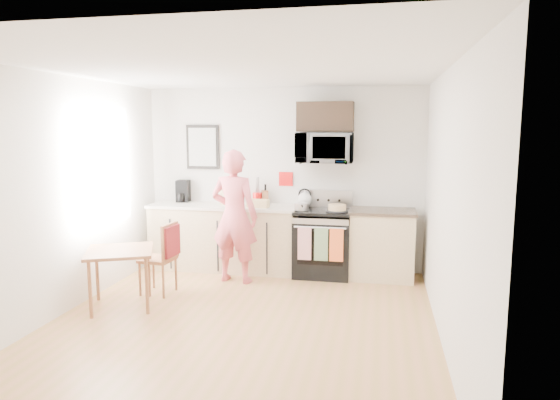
% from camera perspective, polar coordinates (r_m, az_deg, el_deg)
% --- Properties ---
extents(floor, '(4.60, 4.60, 0.00)m').
position_cam_1_polar(floor, '(5.35, -4.62, -14.12)').
color(floor, '#A47B3F').
rests_on(floor, ground).
extents(back_wall, '(4.00, 0.04, 2.60)m').
position_cam_1_polar(back_wall, '(7.22, 0.31, 2.44)').
color(back_wall, white).
rests_on(back_wall, floor).
extents(front_wall, '(4.00, 0.04, 2.60)m').
position_cam_1_polar(front_wall, '(2.90, -17.62, -6.75)').
color(front_wall, white).
rests_on(front_wall, floor).
extents(left_wall, '(0.04, 4.60, 2.60)m').
position_cam_1_polar(left_wall, '(5.87, -23.87, 0.39)').
color(left_wall, white).
rests_on(left_wall, floor).
extents(right_wall, '(0.04, 4.60, 2.60)m').
position_cam_1_polar(right_wall, '(4.84, 18.59, -0.88)').
color(right_wall, white).
rests_on(right_wall, floor).
extents(ceiling, '(4.00, 4.60, 0.04)m').
position_cam_1_polar(ceiling, '(4.98, -4.98, 14.78)').
color(ceiling, white).
rests_on(ceiling, back_wall).
extents(window, '(0.06, 1.40, 1.50)m').
position_cam_1_polar(window, '(6.50, -19.68, 3.52)').
color(window, white).
rests_on(window, left_wall).
extents(cabinet_left, '(2.10, 0.60, 0.90)m').
position_cam_1_polar(cabinet_left, '(7.26, -6.38, -4.37)').
color(cabinet_left, tan).
rests_on(cabinet_left, floor).
extents(countertop_left, '(2.14, 0.64, 0.04)m').
position_cam_1_polar(countertop_left, '(7.18, -6.44, -0.71)').
color(countertop_left, silver).
rests_on(countertop_left, cabinet_left).
extents(cabinet_right, '(0.84, 0.60, 0.90)m').
position_cam_1_polar(cabinet_right, '(6.93, 11.54, -5.11)').
color(cabinet_right, tan).
rests_on(cabinet_right, floor).
extents(countertop_right, '(0.88, 0.64, 0.04)m').
position_cam_1_polar(countertop_right, '(6.84, 11.65, -1.28)').
color(countertop_right, black).
rests_on(countertop_right, cabinet_right).
extents(range, '(0.76, 0.70, 1.16)m').
position_cam_1_polar(range, '(6.95, 4.90, -5.05)').
color(range, black).
rests_on(range, floor).
extents(microwave, '(0.76, 0.51, 0.42)m').
position_cam_1_polar(microwave, '(6.87, 5.14, 5.96)').
color(microwave, '#A8A8AC').
rests_on(microwave, back_wall).
extents(upper_cabinet, '(0.76, 0.35, 0.40)m').
position_cam_1_polar(upper_cabinet, '(6.91, 5.23, 9.45)').
color(upper_cabinet, black).
rests_on(upper_cabinet, back_wall).
extents(wall_art, '(0.50, 0.04, 0.65)m').
position_cam_1_polar(wall_art, '(7.49, -8.83, 6.00)').
color(wall_art, black).
rests_on(wall_art, back_wall).
extents(wall_trivet, '(0.20, 0.02, 0.20)m').
position_cam_1_polar(wall_trivet, '(7.19, 0.67, 2.42)').
color(wall_trivet, red).
rests_on(wall_trivet, back_wall).
extents(person, '(0.69, 0.50, 1.76)m').
position_cam_1_polar(person, '(6.57, -5.23, -1.88)').
color(person, '#D73B4D').
rests_on(person, floor).
extents(dining_table, '(0.82, 0.82, 0.67)m').
position_cam_1_polar(dining_table, '(5.95, -17.82, -6.16)').
color(dining_table, brown).
rests_on(dining_table, floor).
extents(chair, '(0.44, 0.40, 0.89)m').
position_cam_1_polar(chair, '(6.26, -12.86, -5.46)').
color(chair, brown).
rests_on(chair, floor).
extents(knife_block, '(0.12, 0.15, 0.20)m').
position_cam_1_polar(knife_block, '(7.21, -1.73, 0.33)').
color(knife_block, brown).
rests_on(knife_block, countertop_left).
extents(utensil_crock, '(0.13, 0.13, 0.39)m').
position_cam_1_polar(utensil_crock, '(7.20, -2.63, 0.79)').
color(utensil_crock, red).
rests_on(utensil_crock, countertop_left).
extents(fruit_bowl, '(0.27, 0.27, 0.11)m').
position_cam_1_polar(fruit_bowl, '(7.30, -5.88, -0.05)').
color(fruit_bowl, white).
rests_on(fruit_bowl, countertop_left).
extents(milk_carton, '(0.11, 0.11, 0.23)m').
position_cam_1_polar(milk_carton, '(7.16, -6.40, 0.38)').
color(milk_carton, tan).
rests_on(milk_carton, countertop_left).
extents(coffee_maker, '(0.21, 0.28, 0.32)m').
position_cam_1_polar(coffee_maker, '(7.56, -11.03, 0.95)').
color(coffee_maker, black).
rests_on(coffee_maker, countertop_left).
extents(bread_bag, '(0.31, 0.16, 0.11)m').
position_cam_1_polar(bread_bag, '(6.91, -2.53, -0.39)').
color(bread_bag, tan).
rests_on(bread_bag, countertop_left).
extents(cake, '(0.29, 0.29, 0.10)m').
position_cam_1_polar(cake, '(6.69, 6.55, -0.94)').
color(cake, black).
rests_on(cake, range).
extents(kettle, '(0.21, 0.21, 0.26)m').
position_cam_1_polar(kettle, '(7.02, 2.83, 0.10)').
color(kettle, white).
rests_on(kettle, range).
extents(pot, '(0.19, 0.33, 0.10)m').
position_cam_1_polar(pot, '(6.74, 2.47, -0.79)').
color(pot, '#A8A8AC').
rests_on(pot, range).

